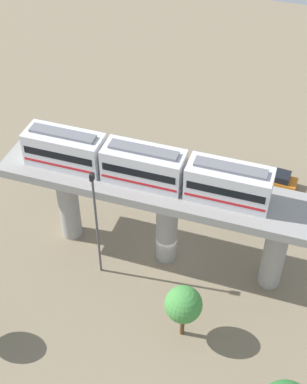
{
  "coord_description": "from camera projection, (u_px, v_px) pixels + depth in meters",
  "views": [
    {
      "loc": [
        31.81,
        9.33,
        38.02
      ],
      "look_at": [
        -2.5,
        -2.05,
        5.21
      ],
      "focal_mm": 51.11,
      "sensor_mm": 36.0,
      "label": 1
    }
  ],
  "objects": [
    {
      "name": "ground_plane",
      "position": [
        166.0,
        256.0,
        50.08
      ],
      "size": [
        120.0,
        120.0,
        0.0
      ],
      "primitive_type": "plane",
      "color": "#84755B"
    },
    {
      "name": "signal_post",
      "position": [
        96.0,
        221.0,
        44.72
      ],
      "size": [
        0.44,
        0.28,
        11.28
      ],
      "color": "#4C4C51",
      "rests_on": "ground"
    },
    {
      "name": "train",
      "position": [
        144.0,
        166.0,
        43.7
      ],
      "size": [
        2.64,
        20.5,
        3.24
      ],
      "color": "silver",
      "rests_on": "viaduct"
    },
    {
      "name": "parked_car_orange",
      "position": [
        277.0,
        180.0,
        56.81
      ],
      "size": [
        2.08,
        4.31,
        1.76
      ],
      "rotation": [
        0.0,
        0.0,
        -0.07
      ],
      "color": "orange",
      "rests_on": "ground"
    },
    {
      "name": "parked_car_blue",
      "position": [
        242.0,
        209.0,
        53.61
      ],
      "size": [
        2.21,
        4.36,
        1.76
      ],
      "rotation": [
        0.0,
        0.0,
        0.1
      ],
      "color": "#284CB7",
      "rests_on": "ground"
    },
    {
      "name": "viaduct",
      "position": [
        167.0,
        205.0,
        45.73
      ],
      "size": [
        5.2,
        28.85,
        8.68
      ],
      "color": "#999691",
      "rests_on": "ground"
    },
    {
      "name": "tree_far_corner",
      "position": [
        183.0,
        305.0,
        41.5
      ],
      "size": [
        2.93,
        2.93,
        5.27
      ],
      "color": "brown",
      "rests_on": "ground"
    }
  ]
}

